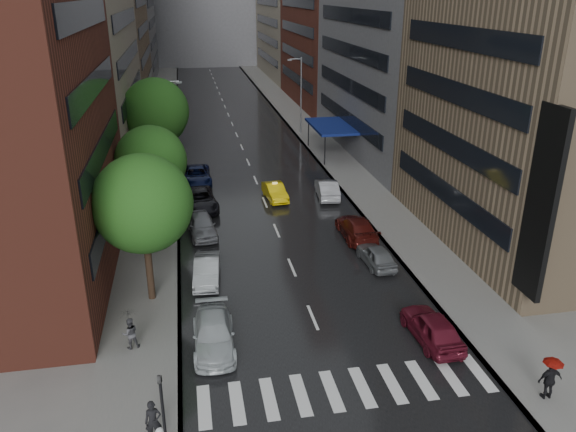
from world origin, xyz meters
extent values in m
plane|color=gray|center=(0.00, 0.00, 0.00)|extent=(220.00, 220.00, 0.00)
cube|color=black|center=(0.00, 50.00, 0.01)|extent=(14.00, 140.00, 0.01)
cube|color=gray|center=(-9.00, 50.00, 0.07)|extent=(4.00, 140.00, 0.15)
cube|color=gray|center=(9.00, 50.00, 0.07)|extent=(4.00, 140.00, 0.15)
cube|color=silver|center=(-6.10, -2.00, 0.01)|extent=(0.55, 2.80, 0.01)
cube|color=silver|center=(-4.70, -2.00, 0.01)|extent=(0.55, 2.80, 0.01)
cube|color=silver|center=(-3.30, -2.00, 0.01)|extent=(0.55, 2.80, 0.01)
cube|color=silver|center=(-1.90, -2.00, 0.01)|extent=(0.55, 2.80, 0.01)
cube|color=silver|center=(-0.50, -2.00, 0.01)|extent=(0.55, 2.80, 0.01)
cube|color=silver|center=(0.90, -2.00, 0.01)|extent=(0.55, 2.80, 0.01)
cube|color=silver|center=(2.30, -2.00, 0.01)|extent=(0.55, 2.80, 0.01)
cube|color=silver|center=(3.70, -2.00, 0.01)|extent=(0.55, 2.80, 0.01)
cube|color=silver|center=(5.10, -2.00, 0.01)|extent=(0.55, 2.80, 0.01)
cube|color=silver|center=(6.50, -2.00, 0.01)|extent=(0.55, 2.80, 0.01)
cube|color=maroon|center=(-15.00, 12.00, 13.00)|extent=(8.00, 20.00, 26.00)
cube|color=#937A5B|center=(-15.00, 64.00, 11.00)|extent=(8.00, 28.00, 22.00)
cube|color=#937A5B|center=(15.00, 12.00, 15.00)|extent=(8.00, 20.00, 30.00)
cube|color=slate|center=(15.00, 36.00, 12.00)|extent=(8.00, 28.00, 24.00)
cube|color=gray|center=(15.00, 94.00, 14.00)|extent=(8.00, 32.00, 28.00)
cube|color=black|center=(11.10, 2.00, 6.50)|extent=(0.30, 2.20, 10.00)
cylinder|color=#382619|center=(-8.60, 7.47, 2.36)|extent=(0.40, 0.40, 4.71)
sphere|color=#1E5116|center=(-8.60, 7.47, 5.89)|extent=(5.39, 5.39, 5.39)
cylinder|color=#382619|center=(-8.60, 17.24, 2.17)|extent=(0.40, 0.40, 4.34)
sphere|color=#1E5116|center=(-8.60, 17.24, 5.43)|extent=(4.96, 4.96, 4.96)
cylinder|color=#382619|center=(-8.60, 29.64, 2.58)|extent=(0.40, 0.40, 5.15)
sphere|color=#1E5116|center=(-8.60, 29.64, 6.44)|extent=(5.89, 5.89, 5.89)
imported|color=yellow|center=(0.96, 22.63, 0.68)|extent=(1.83, 4.24, 1.36)
imported|color=#B6BDC1|center=(-5.40, 2.31, 0.72)|extent=(2.12, 4.99, 1.44)
imported|color=#9DA2A6|center=(-5.40, 9.21, 0.71)|extent=(1.86, 4.40, 1.41)
imported|color=gray|center=(-5.40, 16.20, 0.78)|extent=(2.29, 4.72, 1.55)
imported|color=black|center=(-5.40, 21.48, 0.79)|extent=(3.17, 5.90, 1.58)
imported|color=#0D153D|center=(-5.40, 27.99, 0.77)|extent=(2.65, 5.59, 1.54)
imported|color=maroon|center=(5.40, 0.85, 0.77)|extent=(2.04, 4.63, 1.55)
imported|color=slate|center=(5.40, 9.39, 0.67)|extent=(1.81, 4.04, 1.35)
imported|color=#4C130F|center=(5.40, 13.70, 0.77)|extent=(2.23, 5.33, 1.54)
imported|color=#A4A7AE|center=(5.40, 22.31, 0.77)|extent=(2.09, 4.79, 1.53)
imported|color=black|center=(-8.06, -3.67, 1.03)|extent=(0.68, 0.48, 1.77)
sphere|color=white|center=(-7.86, -3.77, 0.60)|extent=(0.32, 0.32, 0.32)
imported|color=#444348|center=(-9.40, 2.73, 0.97)|extent=(0.93, 0.80, 1.64)
imported|color=black|center=(-9.40, 2.73, 1.80)|extent=(0.96, 0.98, 0.88)
imported|color=black|center=(8.43, -4.26, 1.07)|extent=(1.08, 0.46, 1.84)
imported|color=#A7150C|center=(8.43, -4.26, 1.80)|extent=(0.82, 0.82, 0.72)
cylinder|color=black|center=(-7.60, -4.32, 1.75)|extent=(0.12, 0.12, 3.20)
imported|color=black|center=(-7.60, -4.32, 3.15)|extent=(0.18, 0.15, 0.90)
cylinder|color=gray|center=(-7.80, 30.00, 4.65)|extent=(0.18, 0.18, 9.00)
cube|color=gray|center=(-6.40, 30.00, 8.85)|extent=(0.50, 0.22, 0.16)
cylinder|color=gray|center=(7.80, 45.00, 4.65)|extent=(0.18, 0.18, 9.00)
cube|color=gray|center=(6.40, 45.00, 8.85)|extent=(0.50, 0.22, 0.16)
cube|color=navy|center=(9.00, 35.00, 3.15)|extent=(4.00, 8.00, 0.25)
cylinder|color=black|center=(7.40, 31.20, 1.65)|extent=(0.12, 0.12, 3.00)
cylinder|color=black|center=(7.40, 38.80, 1.65)|extent=(0.12, 0.12, 3.00)
camera|label=1|loc=(-6.05, -21.38, 16.45)|focal=35.00mm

